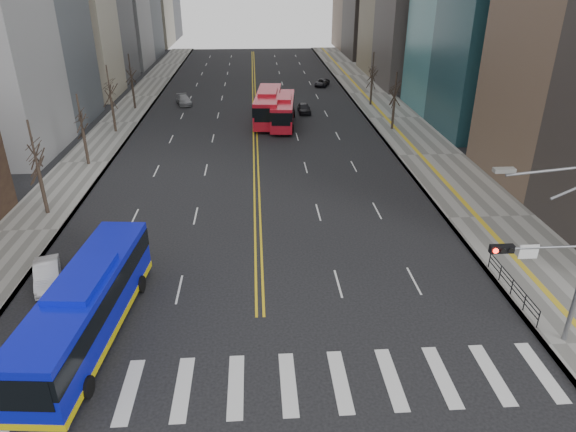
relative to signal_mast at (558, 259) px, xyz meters
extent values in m
plane|color=black|center=(-13.77, -2.00, -4.86)|extent=(220.00, 220.00, 0.00)
cube|color=slate|center=(3.73, 43.00, -4.78)|extent=(7.00, 130.00, 0.15)
cube|color=slate|center=(-30.27, 43.00, -4.78)|extent=(5.00, 130.00, 0.15)
cube|color=silver|center=(-24.40, -2.00, -4.85)|extent=(0.70, 4.00, 0.01)
cube|color=silver|center=(-22.04, -2.00, -4.85)|extent=(0.70, 4.00, 0.01)
cube|color=silver|center=(-19.67, -2.00, -4.85)|extent=(0.70, 4.00, 0.01)
cube|color=silver|center=(-17.31, -2.00, -4.85)|extent=(0.70, 4.00, 0.01)
cube|color=silver|center=(-14.95, -2.00, -4.85)|extent=(0.70, 4.00, 0.01)
cube|color=silver|center=(-12.58, -2.00, -4.85)|extent=(0.70, 4.00, 0.01)
cube|color=silver|center=(-10.22, -2.00, -4.85)|extent=(0.70, 4.00, 0.01)
cube|color=silver|center=(-7.86, -2.00, -4.85)|extent=(0.70, 4.00, 0.01)
cube|color=silver|center=(-5.49, -2.00, -4.85)|extent=(0.70, 4.00, 0.01)
cube|color=silver|center=(-3.13, -2.00, -4.85)|extent=(0.70, 4.00, 0.01)
cube|color=silver|center=(-0.77, -2.00, -4.85)|extent=(0.70, 4.00, 0.01)
cube|color=gold|center=(-13.97, 53.00, -4.85)|extent=(0.15, 100.00, 0.01)
cube|color=gold|center=(-13.57, 53.00, -4.85)|extent=(0.15, 100.00, 0.01)
cylinder|color=gray|center=(-0.82, 0.00, 0.64)|extent=(4.50, 0.12, 0.12)
cube|color=black|center=(-2.77, 0.00, 0.64)|extent=(1.10, 0.28, 0.38)
cylinder|color=#FF190C|center=(-3.12, -0.16, 0.64)|extent=(0.24, 0.08, 0.24)
cylinder|color=black|center=(-2.77, -0.16, 0.64)|extent=(0.24, 0.08, 0.24)
cylinder|color=black|center=(-2.42, -0.16, 0.64)|extent=(0.24, 0.08, 0.24)
cube|color=white|center=(-1.47, 0.00, 0.44)|extent=(0.90, 0.06, 0.70)
cube|color=#999993|center=(-3.37, 0.00, 4.44)|extent=(0.90, 0.35, 0.18)
cube|color=black|center=(0.53, 4.00, -3.71)|extent=(0.04, 6.00, 0.04)
cylinder|color=black|center=(0.53, 1.00, -4.21)|extent=(0.06, 0.06, 1.00)
cylinder|color=black|center=(0.53, 2.50, -4.21)|extent=(0.06, 0.06, 1.00)
cylinder|color=black|center=(0.53, 4.00, -4.21)|extent=(0.06, 0.06, 1.00)
cylinder|color=black|center=(0.53, 5.50, -4.21)|extent=(0.06, 0.06, 1.00)
cylinder|color=black|center=(0.53, 7.00, -4.21)|extent=(0.06, 0.06, 1.00)
cylinder|color=black|center=(-29.77, 17.00, -2.91)|extent=(0.28, 0.28, 3.90)
cylinder|color=black|center=(-29.77, 28.00, -3.06)|extent=(0.28, 0.28, 3.60)
cylinder|color=black|center=(-29.77, 39.00, -2.86)|extent=(0.28, 0.28, 4.00)
cylinder|color=black|center=(-29.77, 50.00, -2.96)|extent=(0.28, 0.28, 3.80)
cylinder|color=black|center=(2.23, 38.00, -3.11)|extent=(0.28, 0.28, 3.50)
cylinder|color=black|center=(2.23, 50.00, -2.98)|extent=(0.28, 0.28, 3.75)
cube|color=#0C14BF|center=(-22.30, 2.00, -2.99)|extent=(3.81, 12.86, 3.03)
cube|color=black|center=(-22.30, 2.00, -2.41)|extent=(3.87, 12.89, 1.08)
cube|color=#0C14BF|center=(-22.30, 2.00, -1.38)|extent=(2.52, 4.61, 0.40)
cube|color=yellow|center=(-22.30, 2.00, -4.31)|extent=(3.87, 12.89, 0.35)
cylinder|color=black|center=(-23.99, -1.91, -4.36)|extent=(0.39, 1.02, 1.00)
cylinder|color=black|center=(-21.37, -2.16, -4.36)|extent=(0.39, 1.02, 1.00)
cylinder|color=black|center=(-23.24, 6.16, -4.36)|extent=(0.39, 1.02, 1.00)
cylinder|color=black|center=(-20.61, 5.92, -4.36)|extent=(0.39, 1.02, 1.00)
cube|color=red|center=(-12.09, 42.81, -2.95)|extent=(3.84, 12.11, 3.11)
cube|color=black|center=(-12.09, 42.81, -2.36)|extent=(3.90, 12.14, 1.11)
cube|color=red|center=(-12.09, 42.81, -1.29)|extent=(2.56, 4.36, 0.40)
cylinder|color=black|center=(-13.81, 39.15, -4.36)|extent=(0.40, 1.02, 1.00)
cylinder|color=black|center=(-11.11, 38.88, -4.36)|extent=(0.40, 1.02, 1.00)
cylinder|color=black|center=(-13.07, 46.73, -4.36)|extent=(0.40, 1.02, 1.00)
cylinder|color=black|center=(-10.38, 46.47, -4.36)|extent=(0.40, 1.02, 1.00)
cube|color=red|center=(-10.36, 41.03, -3.11)|extent=(3.50, 10.99, 2.79)
cube|color=black|center=(-10.36, 41.03, -2.56)|extent=(3.56, 11.02, 1.01)
cube|color=red|center=(-10.36, 41.03, -1.61)|extent=(2.32, 3.96, 0.40)
cylinder|color=black|center=(-11.92, 37.71, -4.36)|extent=(0.40, 1.02, 1.00)
cylinder|color=black|center=(-9.48, 37.47, -4.36)|extent=(0.40, 1.02, 1.00)
cylinder|color=black|center=(-11.25, 44.60, -4.36)|extent=(0.40, 1.02, 1.00)
cylinder|color=black|center=(-8.80, 44.36, -4.36)|extent=(0.40, 1.02, 1.00)
imported|color=white|center=(-26.27, 7.10, -4.21)|extent=(2.59, 4.17, 1.30)
imported|color=black|center=(-7.30, 46.46, -4.22)|extent=(1.65, 3.80, 1.28)
imported|color=gray|center=(-23.49, 52.25, -4.24)|extent=(2.81, 4.55, 1.23)
imported|color=black|center=(-2.79, 63.54, -4.31)|extent=(3.05, 4.30, 1.09)
camera|label=1|loc=(-13.75, -19.58, 12.02)|focal=32.00mm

